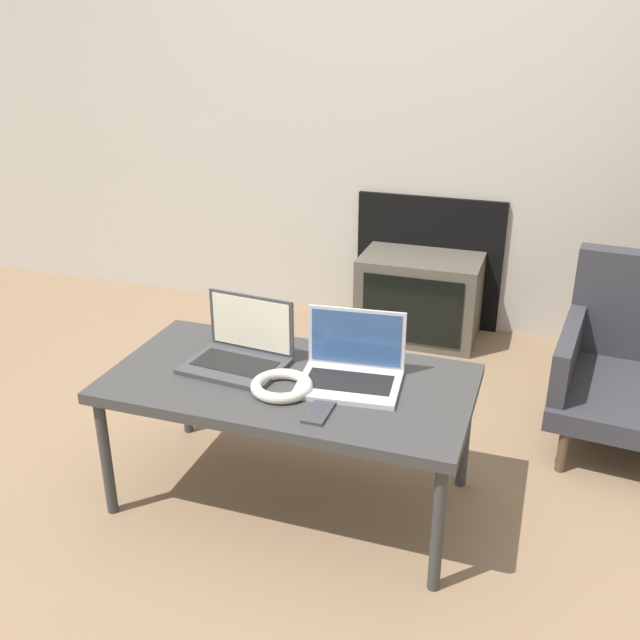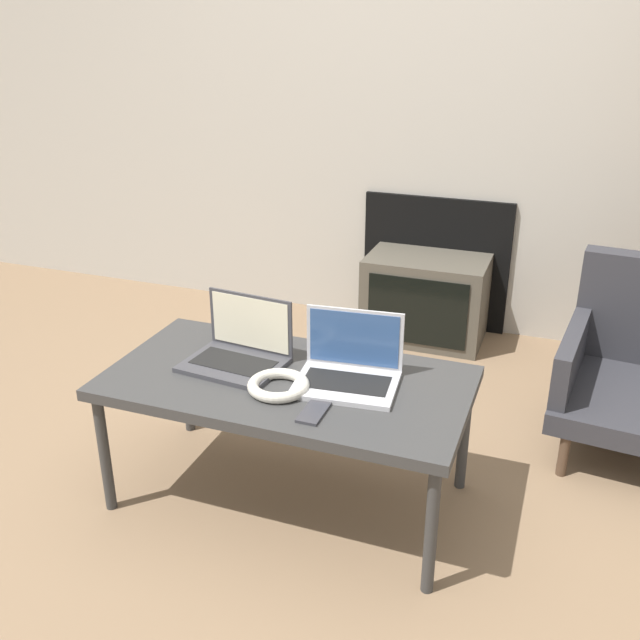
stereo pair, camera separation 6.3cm
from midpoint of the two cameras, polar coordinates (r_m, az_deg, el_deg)
name	(u,v)px [view 1 (the left image)]	position (r m, az deg, el deg)	size (l,w,h in m)	color
ground_plane	(272,529)	(2.38, -4.64, -16.34)	(14.00, 14.00, 0.00)	#7A6047
wall_back	(414,67)	(3.61, 6.97, 19.48)	(7.00, 0.08, 2.60)	#ADA89E
table	(290,388)	(2.28, -3.24, -5.49)	(1.15, 0.60, 0.46)	#333333
laptop_left	(241,351)	(2.35, -7.13, -2.46)	(0.33, 0.27, 0.21)	#38383D
laptop_right	(352,368)	(2.23, 1.73, -3.85)	(0.33, 0.27, 0.21)	#B2B2B7
headphones	(282,386)	(2.18, -3.91, -5.29)	(0.19, 0.19, 0.03)	beige
phone	(319,411)	(2.07, -0.94, -7.31)	(0.06, 0.14, 0.01)	#333338
tv	(419,297)	(3.59, 7.44, 1.79)	(0.59, 0.37, 0.43)	#4C473D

